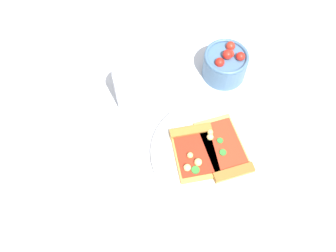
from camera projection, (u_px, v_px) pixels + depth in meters
name	position (u px, v px, depth m)	size (l,w,h in m)	color
ground_plane	(199.00, 159.00, 0.85)	(2.40, 2.40, 0.00)	silver
plate	(211.00, 153.00, 0.85)	(0.27, 0.27, 0.01)	silver
pizza_slice_near	(224.00, 151.00, 0.84)	(0.11, 0.16, 0.02)	#E5B256
pizza_slice_far	(195.00, 150.00, 0.84)	(0.09, 0.13, 0.02)	gold
salad_bowl	(225.00, 64.00, 0.93)	(0.11, 0.11, 0.09)	#4C7299
soda_glass	(131.00, 91.00, 0.87)	(0.07, 0.07, 0.12)	silver
paper_napkin	(95.00, 212.00, 0.79)	(0.11, 0.14, 0.00)	white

